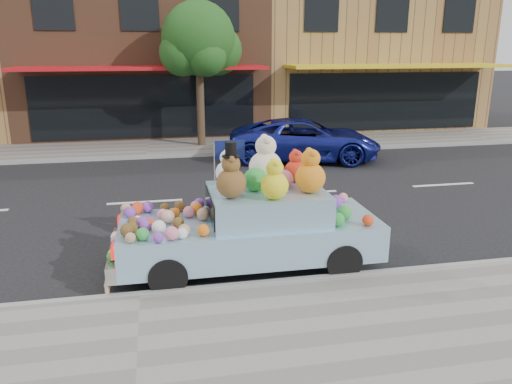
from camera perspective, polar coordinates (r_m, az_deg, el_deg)
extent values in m
plane|color=black|center=(12.44, -12.57, -1.13)|extent=(120.00, 120.00, 0.00)
cube|color=gray|center=(6.48, -13.38, -17.74)|extent=(60.00, 3.00, 0.12)
cube|color=gray|center=(18.74, -12.33, 4.89)|extent=(60.00, 3.00, 0.12)
cube|color=gray|center=(7.77, -13.09, -11.56)|extent=(60.00, 0.12, 0.13)
cube|color=gray|center=(17.27, -12.37, 3.95)|extent=(60.00, 0.12, 0.13)
cube|color=brown|center=(23.89, -12.72, 15.57)|extent=(10.00, 8.00, 7.00)
cube|color=black|center=(20.00, -12.53, 9.47)|extent=(8.50, 0.06, 2.40)
cube|color=#B61017|center=(19.01, -12.84, 13.66)|extent=(9.00, 1.80, 0.12)
cube|color=black|center=(20.20, -22.21, 19.01)|extent=(1.40, 0.06, 1.60)
cube|color=black|center=(19.92, -13.19, 19.80)|extent=(1.40, 0.06, 1.60)
cube|color=black|center=(20.09, -4.06, 20.13)|extent=(1.40, 0.06, 1.60)
cube|color=olive|center=(25.76, 11.01, 15.69)|extent=(10.00, 8.00, 7.00)
cube|color=black|center=(22.19, 14.64, 9.97)|extent=(8.50, 0.06, 2.40)
cube|color=yellow|center=(21.30, 15.98, 13.69)|extent=(9.00, 1.80, 0.12)
cube|color=black|center=(20.99, 7.52, 19.87)|extent=(1.40, 0.06, 1.60)
cube|color=black|center=(22.12, 15.34, 19.26)|extent=(1.40, 0.06, 1.60)
cube|color=black|center=(23.58, 22.24, 18.45)|extent=(1.40, 0.06, 1.60)
cylinder|color=#38281C|center=(18.58, -6.36, 9.88)|extent=(0.28, 0.28, 3.20)
sphere|color=#154112|center=(18.46, -6.59, 17.05)|extent=(2.60, 2.60, 2.60)
sphere|color=#154112|center=(18.84, -4.43, 15.87)|extent=(1.80, 1.80, 1.80)
sphere|color=#154112|center=(18.22, -8.43, 15.42)|extent=(1.60, 1.60, 1.60)
sphere|color=#154112|center=(17.89, -5.69, 15.18)|extent=(1.40, 1.40, 1.40)
sphere|color=#154112|center=(19.04, -7.66, 16.08)|extent=(1.60, 1.60, 1.60)
imported|color=navy|center=(16.65, 5.61, 5.98)|extent=(5.33, 3.41, 1.37)
cylinder|color=black|center=(8.26, 9.93, -7.81)|extent=(0.60, 0.20, 0.60)
cylinder|color=black|center=(9.62, 6.66, -4.14)|extent=(0.60, 0.20, 0.60)
cylinder|color=black|center=(7.77, -10.03, -9.43)|extent=(0.60, 0.20, 0.60)
cylinder|color=black|center=(9.21, -10.27, -5.26)|extent=(0.60, 0.20, 0.60)
cube|color=#95C2DE|center=(8.51, -0.75, -5.02)|extent=(4.31, 1.72, 0.60)
cube|color=#95C2DE|center=(8.38, 1.26, -1.37)|extent=(1.91, 1.51, 0.50)
cube|color=silver|center=(8.48, -15.77, -6.82)|extent=(0.17, 1.78, 0.26)
cube|color=red|center=(7.73, -15.95, -6.57)|extent=(0.06, 0.28, 0.16)
cube|color=red|center=(9.00, -15.30, -3.25)|extent=(0.06, 0.28, 0.16)
cube|color=black|center=(8.24, -5.22, -1.75)|extent=(0.05, 1.30, 0.40)
sphere|color=brown|center=(7.80, -2.85, 1.01)|extent=(0.48, 0.48, 0.48)
sphere|color=brown|center=(7.72, -2.88, 3.20)|extent=(0.30, 0.30, 0.30)
sphere|color=brown|center=(7.60, -2.77, 3.74)|extent=(0.11, 0.11, 0.11)
sphere|color=brown|center=(7.80, -3.00, 4.06)|extent=(0.11, 0.11, 0.11)
cylinder|color=black|center=(7.70, -2.89, 4.12)|extent=(0.28, 0.28, 0.02)
cylinder|color=black|center=(7.67, -2.90, 4.92)|extent=(0.18, 0.18, 0.22)
sphere|color=beige|center=(8.57, 1.11, 2.81)|extent=(0.58, 0.58, 0.58)
sphere|color=beige|center=(8.49, 1.12, 5.27)|extent=(0.36, 0.36, 0.36)
sphere|color=beige|center=(8.35, 1.32, 5.90)|extent=(0.14, 0.14, 0.14)
sphere|color=beige|center=(8.59, 0.94, 6.20)|extent=(0.14, 0.14, 0.14)
sphere|color=orange|center=(8.12, 6.22, 1.63)|extent=(0.50, 0.50, 0.50)
sphere|color=orange|center=(8.05, 6.29, 3.83)|extent=(0.31, 0.31, 0.31)
sphere|color=orange|center=(7.93, 6.54, 4.37)|extent=(0.12, 0.12, 0.12)
sphere|color=orange|center=(8.13, 6.08, 4.68)|extent=(0.12, 0.12, 0.12)
sphere|color=#B02712|center=(8.77, 4.56, 2.42)|extent=(0.39, 0.39, 0.39)
sphere|color=#B02712|center=(8.71, 4.59, 4.03)|extent=(0.24, 0.24, 0.24)
sphere|color=#B02712|center=(8.62, 4.76, 4.43)|extent=(0.09, 0.09, 0.09)
sphere|color=#B02712|center=(8.78, 4.45, 4.65)|extent=(0.09, 0.09, 0.09)
sphere|color=white|center=(8.58, -3.29, 2.21)|extent=(0.41, 0.41, 0.41)
sphere|color=white|center=(8.52, -3.31, 3.95)|extent=(0.26, 0.26, 0.26)
sphere|color=white|center=(8.41, -3.24, 4.37)|extent=(0.10, 0.10, 0.10)
sphere|color=white|center=(8.59, -3.41, 4.62)|extent=(0.10, 0.10, 0.10)
sphere|color=yellow|center=(7.73, 2.14, 0.73)|extent=(0.44, 0.44, 0.44)
sphere|color=yellow|center=(7.66, 2.16, 2.76)|extent=(0.27, 0.27, 0.27)
sphere|color=yellow|center=(7.55, 2.34, 3.24)|extent=(0.10, 0.10, 0.10)
sphere|color=yellow|center=(7.73, 2.01, 3.55)|extent=(0.10, 0.10, 0.10)
sphere|color=#258A31|center=(8.22, -0.09, 1.41)|extent=(0.40, 0.40, 0.40)
sphere|color=#CD667F|center=(8.38, 3.21, 1.46)|extent=(0.32, 0.32, 0.32)
sphere|color=red|center=(8.15, -11.98, -3.50)|extent=(0.16, 0.16, 0.16)
sphere|color=#9C7856|center=(8.92, -14.63, -1.85)|extent=(0.19, 0.19, 0.19)
sphere|color=#EFE4BE|center=(8.33, -13.40, -3.17)|extent=(0.16, 0.16, 0.16)
sphere|color=#543A18|center=(8.87, -8.72, -1.58)|extent=(0.20, 0.20, 0.20)
sphere|color=silver|center=(7.87, -11.04, -3.95)|extent=(0.22, 0.22, 0.22)
sphere|color=#CD667F|center=(8.53, -7.69, -2.26)|extent=(0.20, 0.20, 0.20)
sphere|color=#70329A|center=(8.96, -6.52, -1.31)|extent=(0.19, 0.19, 0.19)
sphere|color=red|center=(8.82, -13.58, -2.00)|extent=(0.19, 0.19, 0.19)
sphere|color=#543A18|center=(7.84, -14.52, -4.27)|extent=(0.21, 0.21, 0.21)
sphere|color=#70329A|center=(7.52, -11.14, -5.13)|extent=(0.16, 0.16, 0.16)
sphere|color=silver|center=(7.61, -8.45, -4.70)|extent=(0.17, 0.17, 0.17)
sphere|color=#CB5F13|center=(8.65, -6.73, -1.93)|extent=(0.21, 0.21, 0.21)
sphere|color=#70329A|center=(8.02, -12.57, -3.78)|extent=(0.18, 0.18, 0.18)
sphere|color=#543A18|center=(8.22, -13.86, -3.37)|extent=(0.19, 0.19, 0.19)
sphere|color=#543A18|center=(8.05, -8.87, -3.49)|extent=(0.19, 0.19, 0.19)
sphere|color=#9C7856|center=(7.61, -14.16, -5.09)|extent=(0.16, 0.16, 0.16)
sphere|color=#70329A|center=(8.70, -14.23, -2.25)|extent=(0.20, 0.20, 0.20)
sphere|color=#CB5F13|center=(8.77, -7.17, -1.93)|extent=(0.14, 0.14, 0.14)
sphere|color=#70329A|center=(8.20, -12.91, -3.36)|extent=(0.19, 0.19, 0.19)
sphere|color=#CB5F13|center=(8.60, -9.20, -2.31)|extent=(0.16, 0.16, 0.16)
sphere|color=#543A18|center=(7.68, -13.03, -4.76)|extent=(0.17, 0.17, 0.17)
sphere|color=#70329A|center=(8.91, -12.27, -1.67)|extent=(0.20, 0.20, 0.20)
sphere|color=#CD667F|center=(7.58, -9.63, -4.68)|extent=(0.22, 0.22, 0.22)
sphere|color=red|center=(8.90, -13.36, -1.74)|extent=(0.21, 0.21, 0.21)
sphere|color=#9C7856|center=(8.36, -6.07, -2.53)|extent=(0.21, 0.21, 0.21)
sphere|color=#CD667F|center=(8.46, -10.60, -2.56)|extent=(0.20, 0.20, 0.20)
sphere|color=#543A18|center=(7.98, -14.00, -3.96)|extent=(0.19, 0.19, 0.19)
sphere|color=#CD667F|center=(8.84, -6.93, -1.61)|extent=(0.18, 0.18, 0.18)
sphere|color=#543A18|center=(8.83, -10.39, -1.81)|extent=(0.18, 0.18, 0.18)
sphere|color=#CB5F13|center=(7.67, -6.02, -4.36)|extent=(0.19, 0.19, 0.19)
sphere|color=#258A31|center=(7.66, -12.82, -4.71)|extent=(0.20, 0.20, 0.20)
sphere|color=#9C7856|center=(7.73, -8.21, -4.31)|extent=(0.19, 0.19, 0.19)
sphere|color=#D8A88C|center=(8.29, -10.05, -2.76)|extent=(0.22, 0.22, 0.22)
sphere|color=#EFE4BE|center=(8.61, -15.77, -4.97)|extent=(0.15, 0.15, 0.15)
sphere|color=silver|center=(8.72, -15.71, -4.81)|extent=(0.12, 0.12, 0.12)
sphere|color=#CD667F|center=(8.51, -15.82, -5.32)|extent=(0.13, 0.13, 0.13)
sphere|color=#CDCB16|center=(7.97, -16.13, -6.82)|extent=(0.14, 0.14, 0.14)
sphere|color=#CD667F|center=(8.70, -15.73, -4.79)|extent=(0.15, 0.15, 0.15)
sphere|color=#258A31|center=(7.88, -16.19, -7.06)|extent=(0.15, 0.15, 0.15)
sphere|color=#258A31|center=(8.14, 9.32, -3.13)|extent=(0.23, 0.23, 0.23)
sphere|color=red|center=(8.27, 12.67, -3.16)|extent=(0.19, 0.19, 0.19)
sphere|color=#258A31|center=(8.44, 10.03, -2.37)|extent=(0.26, 0.26, 0.26)
sphere|color=#CD667F|center=(9.43, 9.93, -0.62)|extent=(0.18, 0.18, 0.18)
sphere|color=#70329A|center=(9.04, 9.12, -1.10)|extent=(0.25, 0.25, 0.25)
cylinder|color=#997A54|center=(7.82, -16.69, -10.84)|extent=(0.06, 0.06, 0.17)
sphere|color=#997A54|center=(7.78, -16.75, -10.22)|extent=(0.07, 0.07, 0.07)
cylinder|color=#997A54|center=(7.91, -16.62, -10.49)|extent=(0.06, 0.06, 0.17)
sphere|color=#997A54|center=(7.87, -16.68, -9.88)|extent=(0.07, 0.07, 0.07)
cylinder|color=#997A54|center=(8.01, -16.55, -10.16)|extent=(0.06, 0.06, 0.17)
sphere|color=#997A54|center=(7.97, -16.61, -9.54)|extent=(0.07, 0.07, 0.07)
cylinder|color=#997A54|center=(8.10, -16.49, -9.83)|extent=(0.06, 0.06, 0.17)
sphere|color=#997A54|center=(8.06, -16.54, -9.22)|extent=(0.07, 0.07, 0.07)
cylinder|color=#997A54|center=(8.20, -16.43, -9.50)|extent=(0.06, 0.06, 0.17)
sphere|color=#997A54|center=(8.16, -16.48, -8.90)|extent=(0.07, 0.07, 0.07)
cylinder|color=#997A54|center=(8.30, -16.36, -9.19)|extent=(0.06, 0.06, 0.17)
sphere|color=#997A54|center=(8.26, -16.42, -8.59)|extent=(0.07, 0.07, 0.07)
cylinder|color=#997A54|center=(8.39, -16.30, -8.88)|extent=(0.06, 0.06, 0.17)
sphere|color=#997A54|center=(8.35, -16.36, -8.29)|extent=(0.07, 0.07, 0.07)
cylinder|color=#997A54|center=(8.49, -16.25, -8.58)|extent=(0.06, 0.06, 0.17)
sphere|color=#997A54|center=(8.45, -16.30, -7.99)|extent=(0.07, 0.07, 0.07)
cylinder|color=#997A54|center=(8.58, -16.19, -8.28)|extent=(0.06, 0.06, 0.17)
sphere|color=#997A54|center=(8.55, -16.24, -7.70)|extent=(0.07, 0.07, 0.07)
cylinder|color=#997A54|center=(8.68, -16.13, -8.00)|extent=(0.06, 0.06, 0.17)
sphere|color=#997A54|center=(8.64, -16.18, -7.42)|extent=(0.07, 0.07, 0.07)
cylinder|color=#997A54|center=(8.78, -16.08, -7.72)|extent=(0.06, 0.06, 0.17)
sphere|color=#997A54|center=(8.74, -16.13, -7.15)|extent=(0.07, 0.07, 0.07)
cylinder|color=#997A54|center=(8.88, -16.02, -7.44)|extent=(0.06, 0.06, 0.17)
sphere|color=#997A54|center=(8.84, -16.07, -6.88)|extent=(0.07, 0.07, 0.07)
cylinder|color=#997A54|center=(8.97, -15.97, -7.17)|extent=(0.06, 0.06, 0.17)
sphere|color=#997A54|center=(8.94, -16.02, -6.61)|extent=(0.07, 0.07, 0.07)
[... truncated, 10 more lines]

